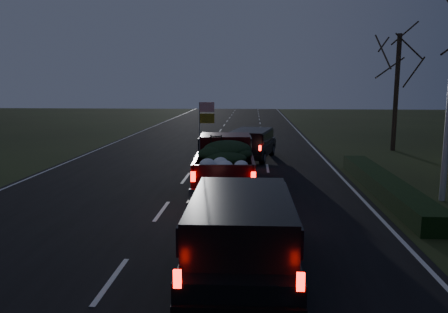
# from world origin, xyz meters

# --- Properties ---
(ground) EXTENTS (120.00, 120.00, 0.00)m
(ground) POSITION_xyz_m (0.00, 0.00, 0.00)
(ground) COLOR black
(ground) RESTS_ON ground
(road_asphalt) EXTENTS (14.00, 120.00, 0.02)m
(road_asphalt) POSITION_xyz_m (0.00, 0.00, 0.01)
(road_asphalt) COLOR black
(road_asphalt) RESTS_ON ground
(hedge_row) EXTENTS (1.00, 10.00, 0.60)m
(hedge_row) POSITION_xyz_m (7.80, 3.00, 0.30)
(hedge_row) COLOR black
(hedge_row) RESTS_ON ground
(bare_tree_far) EXTENTS (3.60, 3.60, 7.00)m
(bare_tree_far) POSITION_xyz_m (11.50, 14.00, 5.23)
(bare_tree_far) COLOR black
(bare_tree_far) RESTS_ON ground
(pickup_truck) EXTENTS (2.45, 5.78, 2.98)m
(pickup_truck) POSITION_xyz_m (1.79, 3.57, 1.12)
(pickup_truck) COLOR #35070A
(pickup_truck) RESTS_ON ground
(lead_suv) EXTENTS (2.77, 4.86, 1.31)m
(lead_suv) POSITION_xyz_m (2.81, 10.09, 0.99)
(lead_suv) COLOR black
(lead_suv) RESTS_ON ground
(rear_suv) EXTENTS (2.37, 5.05, 1.45)m
(rear_suv) POSITION_xyz_m (2.66, -4.66, 1.09)
(rear_suv) COLOR black
(rear_suv) RESTS_ON ground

